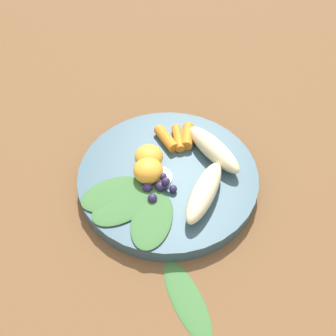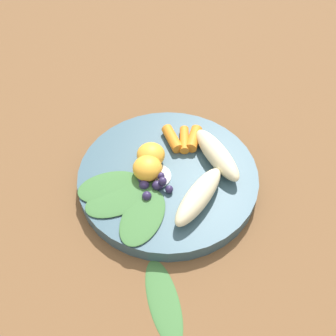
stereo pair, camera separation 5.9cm
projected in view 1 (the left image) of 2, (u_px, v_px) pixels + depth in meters
The scene contains 15 objects.
ground_plane at pixel (168, 182), 0.61m from camera, with size 2.40×2.40×0.00m, color brown.
bowl at pixel (168, 177), 0.61m from camera, with size 0.29×0.29×0.02m, color #385666.
banana_peeled_left at pixel (214, 149), 0.61m from camera, with size 0.12×0.03×0.03m, color beige.
banana_peeled_right at pixel (204, 192), 0.55m from camera, with size 0.12×0.03×0.03m, color beige.
orange_segment_near at pixel (148, 170), 0.58m from camera, with size 0.05×0.05×0.03m, color #F4A833.
orange_segment_far at pixel (149, 157), 0.59m from camera, with size 0.04×0.04×0.03m, color #F4A833.
carrot_front at pixel (187, 136), 0.63m from camera, with size 0.02×0.02×0.05m, color orange.
carrot_mid_left at pixel (178, 138), 0.63m from camera, with size 0.02×0.02×0.05m, color orange.
carrot_mid_right at pixel (166, 138), 0.63m from camera, with size 0.02×0.02×0.05m, color orange.
blueberry_pile at pixel (156, 186), 0.57m from camera, with size 0.05×0.05×0.02m.
coconut_shred_patch at pixel (157, 177), 0.59m from camera, with size 0.05×0.05×0.00m, color white.
kale_leaf_left at pixel (114, 194), 0.56m from camera, with size 0.10×0.06×0.01m, color #3D7038.
kale_leaf_right at pixel (127, 202), 0.56m from camera, with size 0.11×0.06×0.01m, color #3D7038.
kale_leaf_rear at pixel (152, 219), 0.54m from camera, with size 0.10×0.06×0.01m, color #3D7038.
kale_leaf_stray at pixel (187, 299), 0.49m from camera, with size 0.12×0.04×0.01m, color #3D7038.
Camera 1 is at (-0.13, -0.36, 0.48)m, focal length 40.26 mm.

